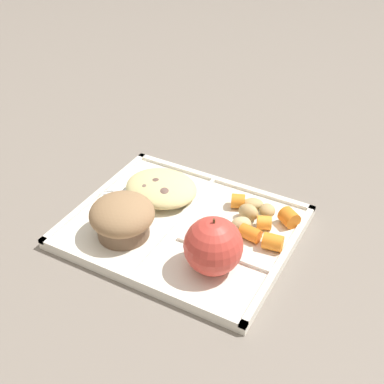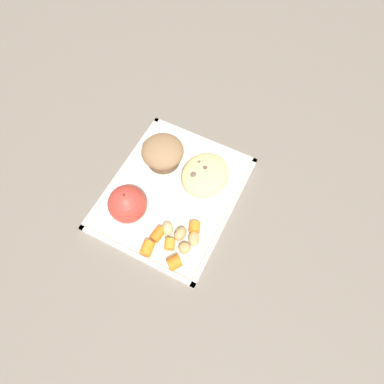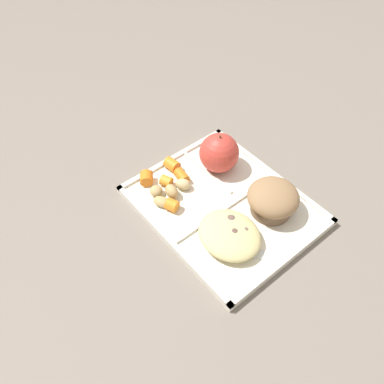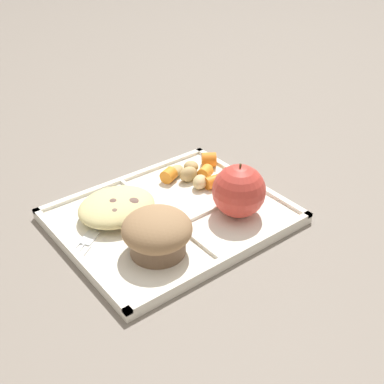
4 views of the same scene
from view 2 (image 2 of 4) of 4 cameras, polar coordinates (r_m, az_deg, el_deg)
The scene contains 19 objects.
ground at distance 0.82m, azimuth -3.23°, elevation -0.58°, with size 6.00×6.00×0.00m, color slate.
lunch_tray at distance 0.82m, azimuth -3.27°, elevation -0.38°, with size 0.35×0.29×0.02m.
green_apple at distance 0.76m, azimuth -10.81°, elevation -2.00°, with size 0.09×0.09×0.09m.
bran_muffin at distance 0.83m, azimuth -4.95°, elevation 6.59°, with size 0.10×0.10×0.07m.
carrot_slice_back at distance 0.76m, azimuth 0.47°, elevation -5.94°, with size 0.02×0.02×0.02m, color orange.
carrot_slice_center at distance 0.75m, azimuth -3.77°, elevation -8.79°, with size 0.02×0.02×0.02m, color orange.
carrot_slice_small at distance 0.75m, azimuth -7.53°, elevation -9.38°, with size 0.03×0.03×0.03m, color orange.
carrot_slice_large at distance 0.76m, azimuth -5.77°, elevation -7.06°, with size 0.02×0.02×0.03m, color orange.
carrot_slice_tilted at distance 0.73m, azimuth -3.00°, elevation -11.79°, with size 0.03×0.03×0.03m, color orange.
potato_chunk_corner at distance 0.75m, azimuth -1.24°, elevation -9.38°, with size 0.03×0.03×0.02m, color tan.
potato_chunk_wedge at distance 0.75m, azimuth -1.96°, elevation -7.02°, with size 0.03×0.02×0.03m, color tan.
potato_chunk_browned at distance 0.76m, azimuth 0.32°, elevation -7.84°, with size 0.02×0.04×0.02m, color tan.
potato_chunk_small at distance 0.76m, azimuth -4.11°, elevation -6.14°, with size 0.03×0.02×0.02m, color tan.
egg_noodle_pile at distance 0.81m, azimuth 2.23°, elevation 2.93°, with size 0.13×0.11×0.04m, color #D6C684.
meatball_front at distance 0.81m, azimuth 3.55°, elevation 1.96°, with size 0.03×0.03×0.03m, color brown.
meatball_back at distance 0.82m, azimuth 2.20°, elevation 3.46°, with size 0.04×0.04×0.04m, color brown.
meatball_center at distance 0.83m, azimuth 1.29°, elevation 4.39°, with size 0.03×0.03×0.03m, color #755B4C.
meatball_side at distance 0.81m, azimuth 0.41°, elevation 2.45°, with size 0.04×0.04×0.04m, color brown.
plastic_fork at distance 0.85m, azimuth 2.78°, elevation 5.21°, with size 0.13×0.09×0.00m.
Camera 2 is at (-0.31, -0.21, 0.73)m, focal length 31.71 mm.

